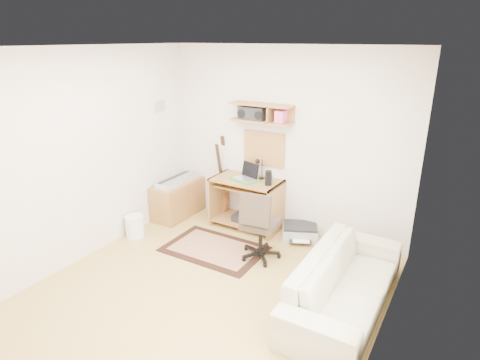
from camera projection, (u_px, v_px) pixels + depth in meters
The scene contains 22 objects.
floor at pixel (203, 296), 4.45m from camera, with size 3.60×4.00×0.01m, color tan.
ceiling at pixel (194, 46), 3.58m from camera, with size 3.60×4.00×0.01m, color white.
back_wall at pixel (284, 142), 5.64m from camera, with size 3.60×0.01×2.60m, color beige.
left_wall at pixel (78, 158), 4.88m from camera, with size 0.01×4.00×2.60m, color beige.
right_wall at pixel (387, 225), 3.14m from camera, with size 0.01×4.00×2.60m, color beige.
wall_shelf at pixel (261, 113), 5.54m from camera, with size 0.90×0.25×0.26m, color #9E6F37.
cork_board at pixel (264, 149), 5.81m from camera, with size 0.64×0.03×0.49m, color tan.
wall_photo at pixel (160, 106), 5.95m from camera, with size 0.02×0.20×0.15m, color #4C8CBF.
desk at pixel (246, 203), 5.93m from camera, with size 1.00×0.55×0.75m, color #9E6F37, non-canonical shape.
laptop at pixel (245, 172), 5.76m from camera, with size 0.31×0.31×0.24m, color silver, non-canonical shape.
speaker at pixel (268, 178), 5.55m from camera, with size 0.09×0.09×0.21m, color black.
desk_lamp at pixel (262, 169), 5.79m from camera, with size 0.10×0.10×0.30m, color black, non-canonical shape.
pencil_cup at pixel (270, 178), 5.71m from camera, with size 0.07×0.07×0.09m, color #303C92.
boombox at pixel (253, 114), 5.61m from camera, with size 0.37×0.17×0.19m, color black.
rug at pixel (214, 249), 5.41m from camera, with size 1.30×0.87×0.02m, color tan.
task_chair at pixel (261, 224), 5.06m from camera, with size 0.48×0.48×0.95m, color #34291F, non-canonical shape.
cabinet at pixel (178, 199), 6.37m from camera, with size 0.40×0.90×0.55m, color #9E6F37.
music_keyboard at pixel (177, 180), 6.27m from camera, with size 0.25×0.79×0.07m, color #B2B5BA.
guitar at pixel (219, 177), 6.23m from camera, with size 0.34×0.21×1.28m, color #94562D, non-canonical shape.
waste_basket at pixel (135, 226), 5.72m from camera, with size 0.26×0.26×0.31m, color white.
printer at pixel (300, 232), 5.71m from camera, with size 0.48×0.37×0.18m, color #A5A8AA.
sofa at pixel (346, 274), 4.14m from camera, with size 1.99×0.58×0.78m, color beige.
Camera 1 is at (2.27, -3.03, 2.68)m, focal length 30.25 mm.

